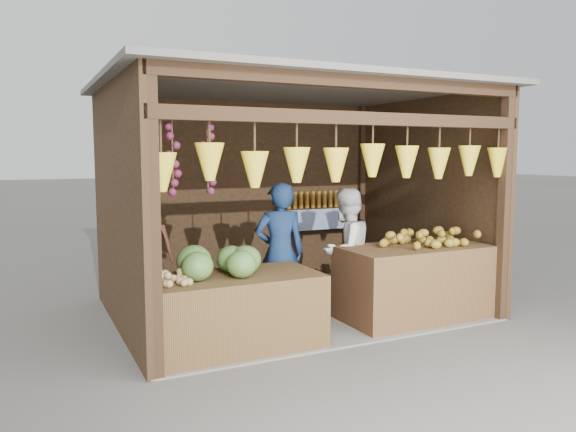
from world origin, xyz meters
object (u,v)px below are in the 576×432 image
(counter_right, at_px, (415,283))
(man_standing, at_px, (280,253))
(vendor_seated, at_px, (148,246))
(counter_left, at_px, (233,312))
(woman_standing, at_px, (346,251))

(counter_right, height_order, man_standing, man_standing)
(counter_right, bearing_deg, vendor_seated, 155.98)
(counter_left, xyz_separation_m, counter_right, (2.20, 0.04, 0.06))
(counter_left, distance_m, vendor_seated, 1.45)
(counter_right, bearing_deg, man_standing, 157.95)
(counter_left, distance_m, woman_standing, 1.76)
(counter_left, height_order, man_standing, man_standing)
(counter_left, relative_size, vendor_seated, 1.50)
(counter_left, relative_size, man_standing, 1.07)
(counter_right, xyz_separation_m, man_standing, (-1.42, 0.57, 0.36))
(man_standing, distance_m, woman_standing, 0.84)
(counter_left, bearing_deg, man_standing, 38.32)
(counter_right, relative_size, vendor_seated, 1.53)
(man_standing, relative_size, vendor_seated, 1.41)
(woman_standing, height_order, vendor_seated, woman_standing)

